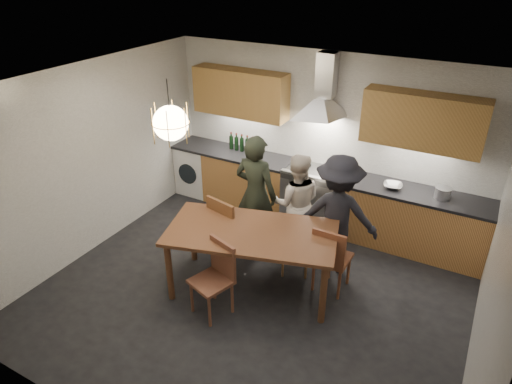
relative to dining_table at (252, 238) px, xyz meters
The scene contains 17 objects.
ground 0.76m from the dining_table, 52.11° to the right, with size 5.00×5.00×0.00m, color black.
room_shell 0.96m from the dining_table, 52.11° to the right, with size 5.02×4.52×2.61m.
counter_run 1.90m from the dining_table, 87.47° to the left, with size 5.00×0.62×0.90m.
range_stove 1.90m from the dining_table, 88.19° to the left, with size 0.90×0.60×0.92m.
wall_fixtures 2.28m from the dining_table, 88.30° to the left, with size 4.30×0.54×1.10m.
pendant_lamp 1.65m from the dining_table, 169.42° to the right, with size 0.43×0.43×0.70m.
dining_table is the anchor object (origin of this frame).
chair_back_left 0.63m from the dining_table, 151.29° to the left, with size 0.55×0.55×1.02m.
chair_back_mid 0.68m from the dining_table, 54.55° to the left, with size 0.48×0.48×0.82m.
chair_back_right 0.99m from the dining_table, 24.99° to the left, with size 0.43×0.43×0.93m.
chair_front 0.60m from the dining_table, 107.38° to the right, with size 0.52×0.52×0.92m.
person_left 0.93m from the dining_table, 115.68° to the left, with size 0.62×0.41×1.71m, color black.
person_mid 1.10m from the dining_table, 85.30° to the left, with size 0.70×0.55×1.45m, color beige.
person_right 1.18m from the dining_table, 50.43° to the left, with size 1.06×0.61×1.64m, color black.
mixing_bowl 2.21m from the dining_table, 56.54° to the left, with size 0.26×0.26×0.06m, color #B2B2B6.
stock_pot 2.65m from the dining_table, 45.01° to the left, with size 0.21×0.21×0.14m, color #BDBDC1.
wine_bottles 2.37m from the dining_table, 123.14° to the left, with size 0.47×0.07×0.29m.
Camera 1 is at (2.20, -3.92, 3.81)m, focal length 32.00 mm.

